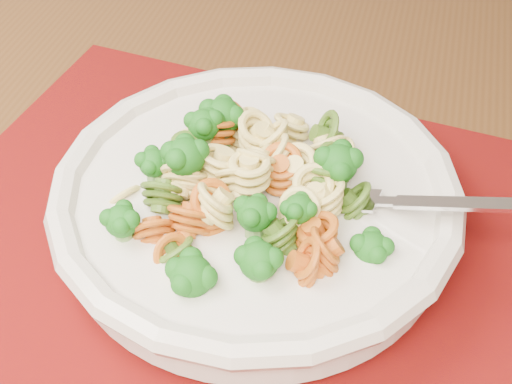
{
  "coord_description": "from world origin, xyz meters",
  "views": [
    {
      "loc": [
        0.31,
        0.12,
        1.12
      ],
      "look_at": [
        0.28,
        0.48,
        0.78
      ],
      "focal_mm": 50.0,
      "sensor_mm": 36.0,
      "label": 1
    }
  ],
  "objects": [
    {
      "name": "dining_table",
      "position": [
        0.34,
        0.53,
        0.64
      ],
      "size": [
        1.54,
        1.12,
        0.74
      ],
      "rotation": [
        0.0,
        0.0,
        -0.15
      ],
      "color": "#4A2D15",
      "rests_on": "ground"
    },
    {
      "name": "placemat",
      "position": [
        0.28,
        0.46,
        0.74
      ],
      "size": [
        0.58,
        0.5,
        0.0
      ],
      "primitive_type": "cube",
      "rotation": [
        0.0,
        0.0,
        -0.28
      ],
      "color": "#640D04",
      "rests_on": "dining_table"
    },
    {
      "name": "pasta_bowl",
      "position": [
        0.28,
        0.48,
        0.78
      ],
      "size": [
        0.29,
        0.29,
        0.05
      ],
      "color": "beige",
      "rests_on": "placemat"
    },
    {
      "name": "pasta_broccoli_heap",
      "position": [
        0.28,
        0.48,
        0.79
      ],
      "size": [
        0.24,
        0.24,
        0.06
      ],
      "primitive_type": null,
      "color": "#DCC26C",
      "rests_on": "pasta_bowl"
    },
    {
      "name": "fork",
      "position": [
        0.35,
        0.47,
        0.79
      ],
      "size": [
        0.18,
        0.08,
        0.08
      ],
      "primitive_type": null,
      "rotation": [
        0.0,
        -0.35,
        -0.32
      ],
      "color": "silver",
      "rests_on": "pasta_bowl"
    }
  ]
}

